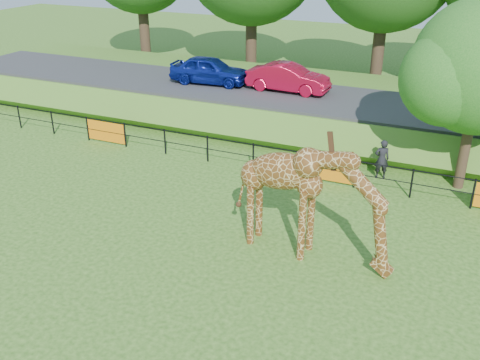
{
  "coord_description": "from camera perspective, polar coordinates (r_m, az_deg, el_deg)",
  "views": [
    {
      "loc": [
        7.34,
        -9.82,
        8.59
      ],
      "look_at": [
        1.65,
        3.0,
        2.0
      ],
      "focal_mm": 40.0,
      "sensor_mm": 36.0,
      "label": 1
    }
  ],
  "objects": [
    {
      "name": "ground",
      "position": [
        14.97,
        -10.68,
        -10.36
      ],
      "size": [
        90.0,
        90.0,
        0.0
      ],
      "primitive_type": "plane",
      "color": "#2A5515",
      "rests_on": "ground"
    },
    {
      "name": "road",
      "position": [
        25.95,
        6.61,
        8.83
      ],
      "size": [
        40.0,
        5.0,
        0.12
      ],
      "primitive_type": "cube",
      "color": "#2B2B2E",
      "rests_on": "embankment"
    },
    {
      "name": "car_red",
      "position": [
        26.42,
        5.17,
        10.81
      ],
      "size": [
        4.07,
        1.55,
        1.32
      ],
      "primitive_type": "imported",
      "rotation": [
        0.0,
        0.0,
        1.53
      ],
      "color": "red",
      "rests_on": "road"
    },
    {
      "name": "perimeter_fence",
      "position": [
        20.88,
        1.42,
        2.51
      ],
      "size": [
        28.07,
        0.1,
        1.1
      ],
      "primitive_type": null,
      "color": "black",
      "rests_on": "ground"
    },
    {
      "name": "car_blue",
      "position": [
        27.78,
        -3.26,
        11.64
      ],
      "size": [
        4.18,
        1.97,
        1.38
      ],
      "primitive_type": "imported",
      "rotation": [
        0.0,
        0.0,
        1.66
      ],
      "color": "#13259D",
      "rests_on": "road"
    },
    {
      "name": "visitor",
      "position": [
        20.79,
        14.89,
        2.17
      ],
      "size": [
        0.65,
        0.55,
        1.53
      ],
      "primitive_type": "imported",
      "rotation": [
        0.0,
        0.0,
        3.53
      ],
      "color": "black",
      "rests_on": "ground"
    },
    {
      "name": "embankment",
      "position": [
        27.53,
        7.5,
        8.19
      ],
      "size": [
        40.0,
        9.0,
        1.3
      ],
      "primitive_type": "cube",
      "color": "#2A5515",
      "rests_on": "ground"
    },
    {
      "name": "giraffe",
      "position": [
        14.98,
        7.74,
        -2.39
      ],
      "size": [
        4.88,
        1.39,
        3.44
      ],
      "primitive_type": null,
      "rotation": [
        0.0,
        0.0,
        -0.11
      ],
      "color": "#5C3413",
      "rests_on": "ground"
    }
  ]
}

